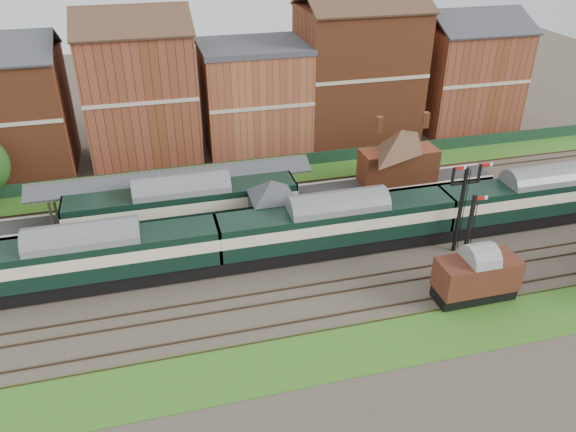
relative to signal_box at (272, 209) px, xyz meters
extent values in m
plane|color=#473D33|center=(3.00, -3.25, -3.19)|extent=(160.00, 160.00, 0.00)
cube|color=#2D6619|center=(3.00, 12.75, -3.16)|extent=(90.00, 4.50, 0.06)
cube|color=#2D6619|center=(3.00, -15.25, -3.16)|extent=(90.00, 5.00, 0.06)
cube|color=#193823|center=(3.00, 14.75, -2.44)|extent=(90.00, 0.12, 1.50)
cube|color=#2D2D2D|center=(-2.00, 6.50, -2.69)|extent=(55.00, 3.40, 1.00)
cube|color=#637C58|center=(0.00, 0.00, -1.99)|extent=(3.40, 3.20, 2.40)
cube|color=#434B2E|center=(0.00, 0.00, 0.21)|extent=(3.60, 3.40, 2.00)
pyramid|color=#383A3F|center=(0.00, 0.00, 2.01)|extent=(5.40, 5.40, 1.60)
cube|color=brown|center=(8.00, 0.00, -2.09)|extent=(3.00, 2.40, 2.20)
cube|color=#4C3323|center=(8.00, -0.65, -0.64)|extent=(3.20, 1.34, 0.79)
cube|color=#4C3323|center=(8.00, 0.65, -0.64)|extent=(3.20, 1.34, 0.79)
cube|color=brown|center=(15.00, 6.50, -0.44)|extent=(8.00, 3.00, 3.50)
pyramid|color=#4C3323|center=(15.00, 6.50, 2.41)|extent=(8.10, 8.10, 2.20)
cube|color=brown|center=(12.50, 6.50, 2.91)|extent=(0.60, 0.60, 1.60)
cube|color=brown|center=(17.50, 6.50, 2.91)|extent=(0.60, 0.60, 1.60)
cube|color=#434B2E|center=(-19.00, 5.20, -0.49)|extent=(0.22, 0.22, 3.40)
cube|color=#434B2E|center=(3.00, 7.80, -0.49)|extent=(0.22, 0.22, 3.40)
cube|color=#383A3F|center=(-8.00, 5.55, 1.41)|extent=(26.00, 1.99, 0.90)
cube|color=#383A3F|center=(-8.00, 7.45, 1.41)|extent=(26.00, 1.99, 0.90)
cube|color=#434B2E|center=(-8.00, 6.50, 1.79)|extent=(26.00, 0.20, 0.20)
cube|color=black|center=(15.00, -5.75, 0.81)|extent=(0.25, 0.25, 8.00)
cube|color=black|center=(15.00, -5.75, 3.41)|extent=(2.60, 0.18, 0.18)
cube|color=#B2140F|center=(14.35, -5.75, 4.86)|extent=(1.10, 0.08, 0.25)
cube|color=#B2140F|center=(16.75, -5.75, 4.86)|extent=(1.10, 0.08, 0.25)
cube|color=black|center=(13.00, -10.25, 0.81)|extent=(0.25, 0.25, 8.00)
cube|color=#B2140F|center=(13.55, -10.25, 4.51)|extent=(1.10, 0.08, 0.25)
cube|color=brown|center=(-25.00, 21.75, 3.31)|extent=(14.00, 10.00, 13.00)
cube|color=brown|center=(-10.00, 21.75, 4.31)|extent=(12.00, 10.00, 15.00)
cube|color=#A15A34|center=(3.00, 21.75, 2.81)|extent=(12.00, 10.00, 12.00)
cube|color=brown|center=(16.00, 21.75, 4.81)|extent=(14.00, 10.00, 16.00)
cube|color=brown|center=(31.00, 21.75, 3.31)|extent=(12.00, 10.00, 13.00)
cube|color=black|center=(-15.53, -3.25, -2.41)|extent=(20.44, 2.86, 1.25)
cube|color=black|center=(-15.53, -3.25, -0.31)|extent=(20.44, 3.18, 2.95)
cube|color=beige|center=(-15.53, -3.25, 0.05)|extent=(20.46, 3.22, 1.02)
cube|color=slate|center=(-15.53, -3.25, 1.34)|extent=(20.44, 3.18, 0.68)
cube|color=black|center=(4.91, -3.25, -2.41)|extent=(20.44, 2.86, 1.25)
cube|color=black|center=(4.91, -3.25, -0.31)|extent=(20.44, 3.18, 2.95)
cube|color=beige|center=(4.91, -3.25, 0.05)|extent=(20.46, 3.22, 1.02)
cube|color=slate|center=(4.91, -3.25, 1.34)|extent=(20.44, 3.18, 0.68)
cube|color=black|center=(25.35, -3.25, -2.41)|extent=(20.44, 2.86, 1.25)
cube|color=black|center=(25.35, -3.25, -0.31)|extent=(20.44, 3.18, 2.95)
cube|color=beige|center=(25.35, -3.25, 0.05)|extent=(20.46, 3.22, 1.02)
cube|color=slate|center=(25.35, -3.25, 1.34)|extent=(20.44, 3.18, 0.68)
cube|color=black|center=(-7.47, 3.25, -2.40)|extent=(20.60, 2.88, 1.26)
cube|color=black|center=(-7.47, 3.25, -0.29)|extent=(20.60, 3.20, 2.97)
cube|color=beige|center=(-7.47, 3.25, 0.07)|extent=(20.62, 3.24, 1.03)
cube|color=slate|center=(-7.47, 3.25, 1.37)|extent=(20.60, 3.20, 0.69)
cube|color=black|center=(13.00, -12.25, -2.57)|extent=(6.17, 2.27, 0.93)
cube|color=#4A1E15|center=(13.00, -12.25, -0.87)|extent=(6.17, 2.67, 2.47)
cube|color=gray|center=(13.00, -12.25, 0.49)|extent=(6.17, 2.67, 0.45)
camera|label=1|loc=(-9.60, -42.08, 23.97)|focal=35.00mm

